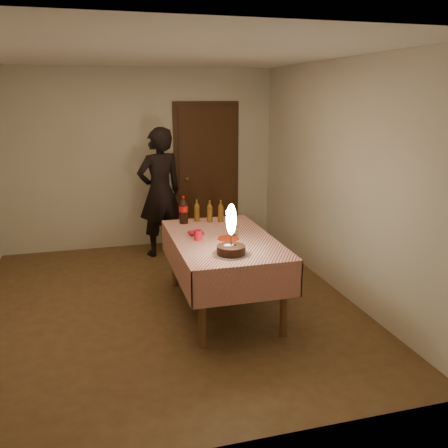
# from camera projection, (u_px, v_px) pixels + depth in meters

# --- Properties ---
(ground) EXTENTS (4.00, 4.50, 0.01)m
(ground) POSITION_uv_depth(u_px,v_px,m) (165.00, 305.00, 5.17)
(ground) COLOR brown
(ground) RESTS_ON ground
(room_shell) EXTENTS (4.04, 4.54, 2.62)m
(room_shell) POSITION_uv_depth(u_px,v_px,m) (162.00, 152.00, 4.82)
(room_shell) COLOR beige
(room_shell) RESTS_ON ground
(dining_table) EXTENTS (1.02, 1.72, 0.79)m
(dining_table) POSITION_uv_depth(u_px,v_px,m) (223.00, 247.00, 4.91)
(dining_table) COLOR brown
(dining_table) RESTS_ON ground
(birthday_cake) EXTENTS (0.33, 0.33, 0.48)m
(birthday_cake) POSITION_uv_depth(u_px,v_px,m) (231.00, 242.00, 4.33)
(birthday_cake) COLOR white
(birthday_cake) RESTS_ON dining_table
(red_plate) EXTENTS (0.22, 0.22, 0.01)m
(red_plate) POSITION_uv_depth(u_px,v_px,m) (228.00, 238.00, 4.85)
(red_plate) COLOR red
(red_plate) RESTS_ON dining_table
(red_cup) EXTENTS (0.08, 0.08, 0.10)m
(red_cup) POSITION_uv_depth(u_px,v_px,m) (198.00, 235.00, 4.80)
(red_cup) COLOR red
(red_cup) RESTS_ON dining_table
(clear_cup) EXTENTS (0.07, 0.07, 0.09)m
(clear_cup) POSITION_uv_depth(u_px,v_px,m) (234.00, 231.00, 4.97)
(clear_cup) COLOR white
(clear_cup) RESTS_ON dining_table
(napkin_stack) EXTENTS (0.15, 0.15, 0.02)m
(napkin_stack) POSITION_uv_depth(u_px,v_px,m) (196.00, 233.00, 5.01)
(napkin_stack) COLOR #AB132A
(napkin_stack) RESTS_ON dining_table
(cola_bottle) EXTENTS (0.10, 0.10, 0.32)m
(cola_bottle) POSITION_uv_depth(u_px,v_px,m) (183.00, 210.00, 5.40)
(cola_bottle) COLOR black
(cola_bottle) RESTS_ON dining_table
(amber_bottle_left) EXTENTS (0.06, 0.06, 0.25)m
(amber_bottle_left) POSITION_uv_depth(u_px,v_px,m) (197.00, 211.00, 5.50)
(amber_bottle_left) COLOR brown
(amber_bottle_left) RESTS_ON dining_table
(amber_bottle_right) EXTENTS (0.06, 0.06, 0.25)m
(amber_bottle_right) POSITION_uv_depth(u_px,v_px,m) (221.00, 212.00, 5.47)
(amber_bottle_right) COLOR brown
(amber_bottle_right) RESTS_ON dining_table
(amber_bottle_mid) EXTENTS (0.06, 0.06, 0.25)m
(amber_bottle_mid) POSITION_uv_depth(u_px,v_px,m) (210.00, 212.00, 5.47)
(amber_bottle_mid) COLOR brown
(amber_bottle_mid) RESTS_ON dining_table
(photographer) EXTENTS (0.76, 0.61, 1.80)m
(photographer) POSITION_uv_depth(u_px,v_px,m) (160.00, 192.00, 6.60)
(photographer) COLOR black
(photographer) RESTS_ON ground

